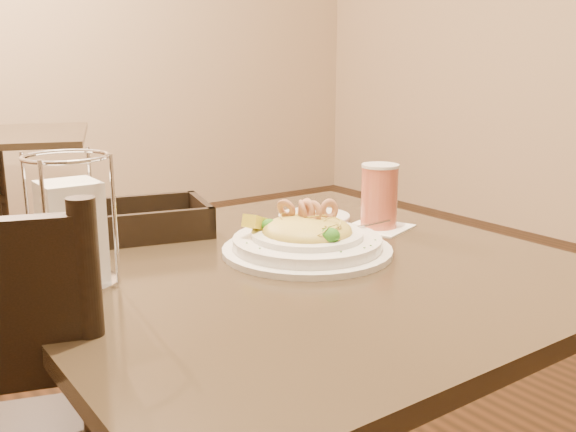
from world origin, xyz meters
TOP-DOWN VIEW (x-y plane):
  - main_table at (0.00, 0.00)m, footprint 0.90×0.90m
  - pasta_bowl at (0.05, 0.03)m, footprint 0.34×0.31m
  - drink_glass at (0.28, 0.09)m, footprint 0.15×0.15m
  - bread_basket at (-0.12, 0.33)m, footprint 0.26×0.23m
  - napkin_caddy at (-0.34, 0.11)m, footprint 0.13×0.13m
  - side_plate at (0.22, 0.23)m, footprint 0.19×0.19m
  - butter_ramekin at (-0.40, 0.00)m, footprint 0.10×0.10m

SIDE VIEW (x-z plane):
  - main_table at x=0.00m, z-range 0.14..0.89m
  - side_plate at x=0.22m, z-range 0.75..0.76m
  - butter_ramekin at x=-0.40m, z-range 0.75..0.79m
  - bread_basket at x=-0.12m, z-range 0.74..0.80m
  - pasta_bowl at x=0.05m, z-range 0.73..0.83m
  - drink_glass at x=0.28m, z-range 0.75..0.88m
  - napkin_caddy at x=-0.34m, z-range 0.73..0.94m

